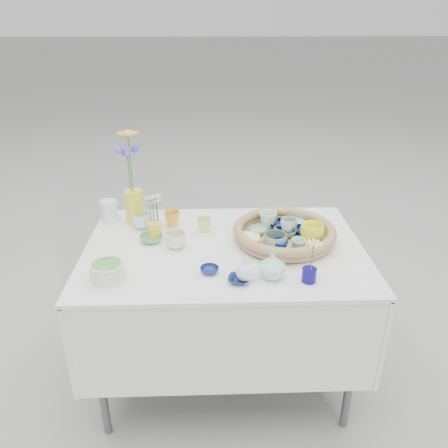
{
  "coord_description": "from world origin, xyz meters",
  "views": [
    {
      "loc": [
        -0.06,
        -1.74,
        1.72
      ],
      "look_at": [
        0.0,
        0.02,
        0.87
      ],
      "focal_mm": 35.0,
      "sensor_mm": 36.0,
      "label": 1
    }
  ],
  "objects_px": {
    "wicker_tray": "(284,233)",
    "bud_vase_seafoam": "(272,265)",
    "tall_vase_yellow": "(135,207)",
    "display_table": "(224,373)"
  },
  "relations": [
    {
      "from": "wicker_tray",
      "to": "bud_vase_seafoam",
      "type": "xyz_separation_m",
      "value": [
        -0.1,
        -0.31,
        0.02
      ]
    },
    {
      "from": "display_table",
      "to": "wicker_tray",
      "type": "bearing_deg",
      "value": 10.12
    },
    {
      "from": "display_table",
      "to": "bud_vase_seafoam",
      "type": "xyz_separation_m",
      "value": [
        0.18,
        -0.26,
        0.82
      ]
    },
    {
      "from": "wicker_tray",
      "to": "tall_vase_yellow",
      "type": "bearing_deg",
      "value": 162.82
    },
    {
      "from": "display_table",
      "to": "bud_vase_seafoam",
      "type": "height_order",
      "value": "bud_vase_seafoam"
    },
    {
      "from": "display_table",
      "to": "wicker_tray",
      "type": "relative_size",
      "value": 2.66
    },
    {
      "from": "tall_vase_yellow",
      "to": "display_table",
      "type": "bearing_deg",
      "value": -31.82
    },
    {
      "from": "wicker_tray",
      "to": "tall_vase_yellow",
      "type": "distance_m",
      "value": 0.75
    },
    {
      "from": "bud_vase_seafoam",
      "to": "tall_vase_yellow",
      "type": "xyz_separation_m",
      "value": [
        -0.62,
        0.53,
        0.03
      ]
    },
    {
      "from": "display_table",
      "to": "tall_vase_yellow",
      "type": "xyz_separation_m",
      "value": [
        -0.44,
        0.27,
        0.85
      ]
    }
  ]
}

